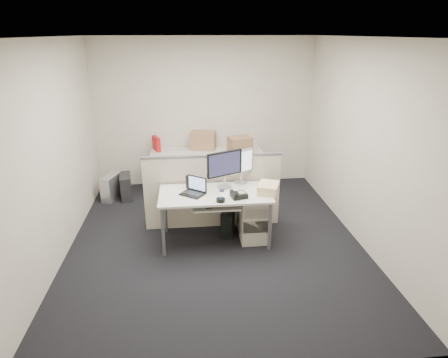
{
  "coord_description": "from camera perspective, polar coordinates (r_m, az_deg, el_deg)",
  "views": [
    {
      "loc": [
        -0.36,
        -4.61,
        2.75
      ],
      "look_at": [
        0.14,
        0.15,
        0.87
      ],
      "focal_mm": 30.0,
      "sensor_mm": 36.0,
      "label": 1
    }
  ],
  "objects": [
    {
      "name": "cardboard_box_left",
      "position": [
        6.92,
        -3.2,
        5.82
      ],
      "size": [
        0.51,
        0.42,
        0.34
      ],
      "primitive_type": "cube",
      "rotation": [
        0.0,
        0.0,
        -0.22
      ],
      "color": "#A27252",
      "rests_on": "back_counter"
    },
    {
      "name": "trackball",
      "position": [
        4.78,
        -0.52,
        -3.22
      ],
      "size": [
        0.13,
        0.13,
        0.04
      ],
      "primitive_type": "cylinder",
      "rotation": [
        0.0,
        0.0,
        0.1
      ],
      "color": "black",
      "rests_on": "desk"
    },
    {
      "name": "back_counter",
      "position": [
        6.97,
        -2.65,
        1.39
      ],
      "size": [
        2.0,
        0.6,
        0.72
      ],
      "primitive_type": "cube",
      "color": "#ADA597",
      "rests_on": "floor"
    },
    {
      "name": "paper_stack",
      "position": [
        4.98,
        0.4,
        -2.39
      ],
      "size": [
        0.21,
        0.26,
        0.01
      ],
      "primitive_type": "cube",
      "rotation": [
        0.0,
        0.0,
        -0.04
      ],
      "color": "silver",
      "rests_on": "desk"
    },
    {
      "name": "ceiling",
      "position": [
        4.62,
        -1.62,
        20.84
      ],
      "size": [
        4.0,
        4.5,
        0.01
      ],
      "primitive_type": "cube",
      "color": "white",
      "rests_on": "ground"
    },
    {
      "name": "banana",
      "position": [
        5.02,
        1.85,
        -2.05
      ],
      "size": [
        0.18,
        0.12,
        0.04
      ],
      "primitive_type": "ellipsoid",
      "rotation": [
        0.0,
        0.0,
        0.47
      ],
      "color": "gold",
      "rests_on": "desk"
    },
    {
      "name": "cubicle_partition",
      "position": [
        5.52,
        -1.75,
        -2.02
      ],
      "size": [
        2.0,
        0.06,
        1.1
      ],
      "primitive_type": "cube",
      "color": "beige",
      "rests_on": "floor"
    },
    {
      "name": "travel_mug",
      "position": [
        5.2,
        -5.44,
        -0.51
      ],
      "size": [
        0.09,
        0.09,
        0.16
      ],
      "primitive_type": "cylinder",
      "rotation": [
        0.0,
        0.0,
        -0.25
      ],
      "color": "black",
      "rests_on": "desk"
    },
    {
      "name": "wall_front",
      "position": [
        2.77,
        2.32,
        -8.97
      ],
      "size": [
        4.0,
        0.02,
        2.7
      ],
      "primitive_type": "cube",
      "color": "beige",
      "rests_on": "ground"
    },
    {
      "name": "drawer_pedestal",
      "position": [
        5.33,
        4.54,
        -5.67
      ],
      "size": [
        0.4,
        0.55,
        0.65
      ],
      "primitive_type": "cube",
      "color": "#ADA597",
      "rests_on": "floor"
    },
    {
      "name": "wall_right",
      "position": [
        5.36,
        20.46,
        4.96
      ],
      "size": [
        0.02,
        4.5,
        2.7
      ],
      "primitive_type": "cube",
      "color": "beige",
      "rests_on": "ground"
    },
    {
      "name": "red_binder",
      "position": [
        6.92,
        -10.26,
        5.26
      ],
      "size": [
        0.17,
        0.3,
        0.27
      ],
      "primitive_type": "cube",
      "rotation": [
        0.0,
        0.0,
        0.37
      ],
      "color": "red",
      "rests_on": "back_counter"
    },
    {
      "name": "pc_tower_desk",
      "position": [
        5.48,
        0.59,
        -6.44
      ],
      "size": [
        0.25,
        0.43,
        0.37
      ],
      "primitive_type": "cube",
      "rotation": [
        0.0,
        0.0,
        -0.25
      ],
      "color": "black",
      "rests_on": "floor"
    },
    {
      "name": "wall_left",
      "position": [
        5.09,
        -24.56,
        3.52
      ],
      "size": [
        0.02,
        4.5,
        2.7
      ],
      "primitive_type": "cube",
      "color": "beige",
      "rests_on": "ground"
    },
    {
      "name": "keyboard",
      "position": [
        4.96,
        -0.67,
        -3.69
      ],
      "size": [
        0.48,
        0.29,
        0.03
      ],
      "primitive_type": "cube",
      "rotation": [
        0.0,
        0.0,
        0.31
      ],
      "color": "black",
      "rests_on": "keyboard_tray"
    },
    {
      "name": "desk_phone",
      "position": [
        4.9,
        2.28,
        -2.5
      ],
      "size": [
        0.24,
        0.21,
        0.06
      ],
      "primitive_type": "cube",
      "rotation": [
        0.0,
        0.0,
        0.26
      ],
      "color": "black",
      "rests_on": "desk"
    },
    {
      "name": "keyboard_tray",
      "position": [
        4.93,
        -1.21,
        -4.16
      ],
      "size": [
        0.62,
        0.32,
        0.02
      ],
      "primitive_type": "cube",
      "color": "silver",
      "rests_on": "desk"
    },
    {
      "name": "pc_tower_spare_dark",
      "position": [
        6.82,
        -14.72,
        -1.1
      ],
      "size": [
        0.25,
        0.48,
        0.43
      ],
      "primitive_type": "cube",
      "rotation": [
        0.0,
        0.0,
        0.15
      ],
      "color": "black",
      "rests_on": "floor"
    },
    {
      "name": "desk",
      "position": [
        5.07,
        -1.38,
        -2.83
      ],
      "size": [
        1.5,
        0.75,
        0.73
      ],
      "color": "silver",
      "rests_on": "floor"
    },
    {
      "name": "manila_folders",
      "position": [
        5.08,
        6.78,
        -1.38
      ],
      "size": [
        0.36,
        0.4,
        0.12
      ],
      "primitive_type": "cube",
      "rotation": [
        0.0,
        0.0,
        -0.36
      ],
      "color": "tan",
      "rests_on": "desk"
    },
    {
      "name": "cardboard_box_right",
      "position": [
        6.76,
        2.44,
        5.23
      ],
      "size": [
        0.46,
        0.39,
        0.29
      ],
      "primitive_type": "cube",
      "rotation": [
        0.0,
        0.0,
        0.23
      ],
      "color": "#A27252",
      "rests_on": "back_counter"
    },
    {
      "name": "monitor_small",
      "position": [
        5.29,
        2.63,
        1.82
      ],
      "size": [
        0.44,
        0.37,
        0.49
      ],
      "primitive_type": "cube",
      "rotation": [
        0.0,
        0.0,
        0.52
      ],
      "color": "#B7B7BC",
      "rests_on": "desk"
    },
    {
      "name": "sticky_pad",
      "position": [
        4.99,
        0.16,
        -2.33
      ],
      "size": [
        0.08,
        0.08,
        0.01
      ],
      "primitive_type": "cube",
      "rotation": [
        0.0,
        0.0,
        0.07
      ],
      "color": "gold",
      "rests_on": "desk"
    },
    {
      "name": "monitor_main",
      "position": [
        5.13,
        0.09,
        1.43
      ],
      "size": [
        0.56,
        0.41,
        0.53
      ],
      "primitive_type": "cube",
      "rotation": [
        0.0,
        0.0,
        0.43
      ],
      "color": "black",
      "rests_on": "desk"
    },
    {
      "name": "floor",
      "position": [
        5.38,
        -1.32,
        -9.34
      ],
      "size": [
        4.0,
        4.5,
        0.01
      ],
      "primitive_type": "cube",
      "color": "black",
      "rests_on": "ground"
    },
    {
      "name": "pc_tower_spare_silver",
      "position": [
        6.87,
        -16.78,
        -1.17
      ],
      "size": [
        0.32,
        0.49,
        0.43
      ],
      "primitive_type": "cube",
      "rotation": [
        0.0,
        0.0,
        -0.32
      ],
      "color": "#B7B7BC",
      "rests_on": "floor"
    },
    {
      "name": "cellphone",
      "position": [
        5.1,
        -0.32,
        -1.8
      ],
      "size": [
        0.07,
        0.12,
        0.01
      ],
      "primitive_type": "cube",
      "rotation": [
        0.0,
        0.0,
        -0.13
      ],
      "color": "black",
      "rests_on": "desk"
    },
    {
      "name": "wall_back",
      "position": [
        7.01,
        -2.95,
        9.92
      ],
      "size": [
        4.0,
        0.02,
        2.7
      ],
      "primitive_type": "cube",
      "color": "beige",
      "rests_on": "ground"
    },
    {
      "name": "laptop",
      "position": [
        4.97,
        -4.83,
        -1.19
      ],
      "size": [
        0.37,
        0.36,
        0.22
      ],
      "primitive_type": "cube",
      "rotation": [
        0.0,
        0.0,
        -0.64
      ],
      "color": "black",
      "rests_on": "desk"
    }
  ]
}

